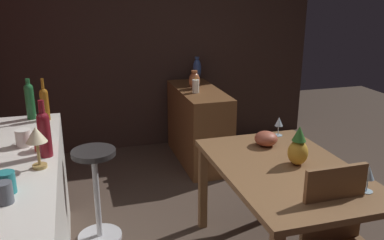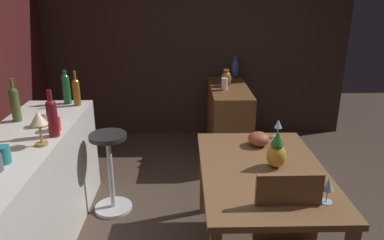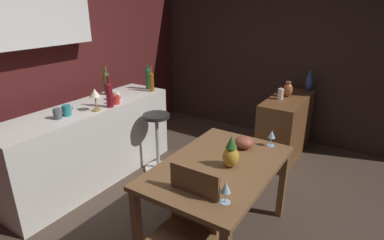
{
  "view_description": "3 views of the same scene",
  "coord_description": "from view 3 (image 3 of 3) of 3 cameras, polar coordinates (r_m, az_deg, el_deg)",
  "views": [
    {
      "loc": [
        -2.23,
        1.0,
        1.85
      ],
      "look_at": [
        0.46,
        0.21,
        0.95
      ],
      "focal_mm": 38.38,
      "sensor_mm": 36.0,
      "label": 1
    },
    {
      "loc": [
        -2.3,
        0.26,
        1.9
      ],
      "look_at": [
        0.5,
        0.19,
        0.9
      ],
      "focal_mm": 34.39,
      "sensor_mm": 36.0,
      "label": 2
    },
    {
      "loc": [
        -2.03,
        -1.29,
        1.97
      ],
      "look_at": [
        0.31,
        0.21,
        0.91
      ],
      "focal_mm": 28.84,
      "sensor_mm": 36.0,
      "label": 3
    }
  ],
  "objects": [
    {
      "name": "chair_near_window",
      "position": [
        2.26,
        -1.17,
        -19.57
      ],
      "size": [
        0.4,
        0.4,
        0.93
      ],
      "color": "brown",
      "rests_on": "ground_plane"
    },
    {
      "name": "wall_side_right",
      "position": [
        4.9,
        13.76,
        12.45
      ],
      "size": [
        0.1,
        4.4,
        2.6
      ],
      "primitive_type": "cube",
      "color": "#33231E",
      "rests_on": "ground_plane"
    },
    {
      "name": "fruit_bowl",
      "position": [
        2.82,
        9.61,
        -4.08
      ],
      "size": [
        0.17,
        0.17,
        0.11
      ],
      "primitive_type": "ellipsoid",
      "color": "#9E4C38",
      "rests_on": "dining_table"
    },
    {
      "name": "cup_white",
      "position": [
        3.72,
        -14.0,
        4.41
      ],
      "size": [
        0.13,
        0.1,
        0.11
      ],
      "color": "white",
      "rests_on": "kitchen_counter"
    },
    {
      "name": "pillar_candle_tall",
      "position": [
        4.07,
        16.06,
        4.65
      ],
      "size": [
        0.07,
        0.07,
        0.16
      ],
      "color": "white",
      "rests_on": "sideboard_cabinet"
    },
    {
      "name": "dining_table",
      "position": [
        2.59,
        4.94,
        -9.88
      ],
      "size": [
        1.31,
        0.85,
        0.74
      ],
      "color": "brown",
      "rests_on": "ground_plane"
    },
    {
      "name": "sideboard_cabinet",
      "position": [
        4.32,
        16.85,
        -1.24
      ],
      "size": [
        1.1,
        0.44,
        0.82
      ],
      "primitive_type": "cube",
      "color": "brown",
      "rests_on": "ground_plane"
    },
    {
      "name": "wine_glass_left",
      "position": [
        2.05,
        6.26,
        -12.38
      ],
      "size": [
        0.07,
        0.07,
        0.16
      ],
      "color": "silver",
      "rests_on": "dining_table"
    },
    {
      "name": "counter_lamp",
      "position": [
        3.37,
        -17.51,
        4.48
      ],
      "size": [
        0.11,
        0.11,
        0.24
      ],
      "color": "#A58447",
      "rests_on": "kitchen_counter"
    },
    {
      "name": "wine_bottle_green",
      "position": [
        4.11,
        -8.13,
        7.77
      ],
      "size": [
        0.07,
        0.07,
        0.31
      ],
      "color": "#1E592D",
      "rests_on": "kitchen_counter"
    },
    {
      "name": "wall_kitchen_back",
      "position": [
        3.94,
        -27.15,
        10.5
      ],
      "size": [
        5.2,
        0.33,
        2.6
      ],
      "color": "#4C1919",
      "rests_on": "ground_plane"
    },
    {
      "name": "cup_teal",
      "position": [
        3.35,
        -22.19,
        1.64
      ],
      "size": [
        0.12,
        0.09,
        0.11
      ],
      "color": "teal",
      "rests_on": "kitchen_counter"
    },
    {
      "name": "ground_plane",
      "position": [
        3.11,
        0.19,
        -18.41
      ],
      "size": [
        9.0,
        9.0,
        0.0
      ],
      "primitive_type": "plane",
      "color": "#47382D"
    },
    {
      "name": "cup_slate",
      "position": [
        3.3,
        -23.61,
        1.07
      ],
      "size": [
        0.12,
        0.08,
        0.1
      ],
      "color": "#515660",
      "rests_on": "kitchen_counter"
    },
    {
      "name": "wine_bottle_amber",
      "position": [
        4.0,
        -7.52,
        7.19
      ],
      "size": [
        0.06,
        0.06,
        0.32
      ],
      "color": "#8C5114",
      "rests_on": "kitchen_counter"
    },
    {
      "name": "vase_copper",
      "position": [
        4.22,
        17.3,
        5.4
      ],
      "size": [
        0.12,
        0.12,
        0.2
      ],
      "color": "#B26038",
      "rests_on": "sideboard_cabinet"
    },
    {
      "name": "wine_bottle_olive",
      "position": [
        3.96,
        -15.55,
        6.75
      ],
      "size": [
        0.07,
        0.07,
        0.35
      ],
      "color": "#475623",
      "rests_on": "kitchen_counter"
    },
    {
      "name": "wine_glass_right",
      "position": [
        2.89,
        14.53,
        -2.7
      ],
      "size": [
        0.07,
        0.07,
        0.15
      ],
      "color": "silver",
      "rests_on": "dining_table"
    },
    {
      "name": "bar_stool",
      "position": [
        3.79,
        -6.42,
        -3.87
      ],
      "size": [
        0.34,
        0.34,
        0.74
      ],
      "color": "#262323",
      "rests_on": "ground_plane"
    },
    {
      "name": "cup_red",
      "position": [
        3.58,
        -13.95,
        3.66
      ],
      "size": [
        0.12,
        0.09,
        0.1
      ],
      "color": "red",
      "rests_on": "kitchen_counter"
    },
    {
      "name": "vase_ceramic_blue",
      "position": [
        4.58,
        20.85,
        6.64
      ],
      "size": [
        0.1,
        0.1,
        0.27
      ],
      "color": "#334C8C",
      "rests_on": "sideboard_cabinet"
    },
    {
      "name": "wine_bottle_ruby",
      "position": [
        3.45,
        -15.06,
        4.77
      ],
      "size": [
        0.07,
        0.07,
        0.34
      ],
      "color": "maroon",
      "rests_on": "kitchen_counter"
    },
    {
      "name": "wine_glass_center",
      "position": [
        2.15,
        3.56,
        -10.71
      ],
      "size": [
        0.07,
        0.07,
        0.15
      ],
      "color": "silver",
      "rests_on": "dining_table"
    },
    {
      "name": "kitchen_counter",
      "position": [
        3.75,
        -18.26,
        -4.2
      ],
      "size": [
        2.1,
        0.6,
        0.9
      ],
      "primitive_type": "cube",
      "color": "silver",
      "rests_on": "ground_plane"
    },
    {
      "name": "pineapple_centerpiece",
      "position": [
        2.47,
        7.22,
        -6.18
      ],
      "size": [
        0.13,
        0.13,
        0.27
      ],
      "color": "gold",
      "rests_on": "dining_table"
    }
  ]
}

